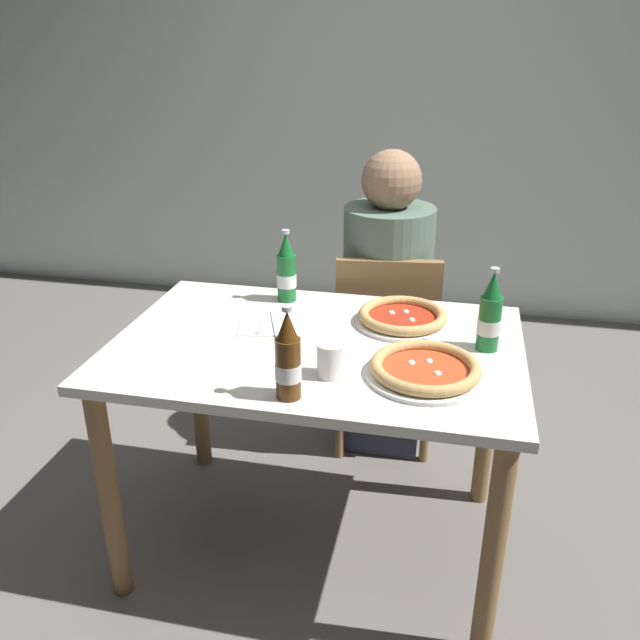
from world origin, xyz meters
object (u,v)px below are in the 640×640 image
object	(u,v)px
dining_table_main	(316,376)
chair_behind_table	(385,341)
pizza_marinara_far	(402,317)
paper_cup	(330,360)
beer_bottle_center	(490,316)
beer_bottle_right	(286,271)
pizza_margherita_near	(425,369)
beer_bottle_left	(290,360)
diner_seated	(386,312)
napkin_with_cutlery	(269,324)

from	to	relation	value
dining_table_main	chair_behind_table	xyz separation A→B (m)	(0.14, 0.61, -0.15)
pizza_marinara_far	paper_cup	bearing A→B (deg)	-111.77
dining_table_main	beer_bottle_center	world-z (taller)	beer_bottle_center
beer_bottle_right	paper_cup	size ratio (longest dim) A/B	2.60
beer_bottle_right	beer_bottle_center	bearing A→B (deg)	-19.95
pizza_marinara_far	beer_bottle_right	xyz separation A→B (m)	(-0.40, 0.11, 0.08)
pizza_margherita_near	beer_bottle_left	distance (m)	0.38
chair_behind_table	diner_seated	distance (m)	0.11
beer_bottle_left	pizza_marinara_far	bearing A→B (deg)	65.79
pizza_marinara_far	beer_bottle_left	xyz separation A→B (m)	(-0.23, -0.51, 0.08)
chair_behind_table	beer_bottle_right	distance (m)	0.57
dining_table_main	pizza_margherita_near	world-z (taller)	pizza_margherita_near
chair_behind_table	pizza_marinara_far	bearing A→B (deg)	95.13
beer_bottle_center	pizza_margherita_near	bearing A→B (deg)	-128.50
chair_behind_table	napkin_with_cutlery	xyz separation A→B (m)	(-0.31, -0.52, 0.27)
dining_table_main	pizza_marinara_far	xyz separation A→B (m)	(0.23, 0.19, 0.14)
dining_table_main	beer_bottle_right	xyz separation A→B (m)	(-0.17, 0.30, 0.22)
dining_table_main	paper_cup	distance (m)	0.26
pizza_marinara_far	beer_bottle_center	distance (m)	0.30
pizza_margherita_near	beer_bottle_right	distance (m)	0.67
pizza_marinara_far	napkin_with_cutlery	world-z (taller)	pizza_marinara_far
napkin_with_cutlery	paper_cup	bearing A→B (deg)	-48.37
beer_bottle_left	beer_bottle_center	size ratio (longest dim) A/B	1.00
chair_behind_table	pizza_marinara_far	xyz separation A→B (m)	(0.09, -0.42, 0.29)
diner_seated	napkin_with_cutlery	size ratio (longest dim) A/B	5.66
dining_table_main	diner_seated	distance (m)	0.67
diner_seated	beer_bottle_center	xyz separation A→B (m)	(0.36, -0.60, 0.27)
diner_seated	pizza_margherita_near	bearing A→B (deg)	-76.24
dining_table_main	paper_cup	world-z (taller)	paper_cup
beer_bottle_center	beer_bottle_right	bearing A→B (deg)	160.05
chair_behind_table	diner_seated	bearing A→B (deg)	-87.07
dining_table_main	beer_bottle_center	xyz separation A→B (m)	(0.49, 0.06, 0.22)
dining_table_main	chair_behind_table	world-z (taller)	chair_behind_table
pizza_margherita_near	napkin_with_cutlery	size ratio (longest dim) A/B	1.50
pizza_marinara_far	napkin_with_cutlery	distance (m)	0.42
diner_seated	beer_bottle_left	size ratio (longest dim) A/B	4.89
pizza_margherita_near	dining_table_main	bearing A→B (deg)	156.67
pizza_marinara_far	napkin_with_cutlery	size ratio (longest dim) A/B	1.40
beer_bottle_left	paper_cup	distance (m)	0.16
beer_bottle_center	paper_cup	world-z (taller)	beer_bottle_center
pizza_margherita_near	paper_cup	xyz separation A→B (m)	(-0.25, -0.05, 0.03)
beer_bottle_right	dining_table_main	bearing A→B (deg)	-60.66
dining_table_main	beer_bottle_left	world-z (taller)	beer_bottle_left
napkin_with_cutlery	diner_seated	bearing A→B (deg)	61.71
pizza_margherita_near	beer_bottle_center	bearing A→B (deg)	51.50
dining_table_main	pizza_marinara_far	bearing A→B (deg)	39.07
paper_cup	pizza_marinara_far	bearing A→B (deg)	68.23
beer_bottle_center	diner_seated	bearing A→B (deg)	120.98
diner_seated	paper_cup	bearing A→B (deg)	-93.38
beer_bottle_left	beer_bottle_center	xyz separation A→B (m)	(0.49, 0.38, 0.00)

